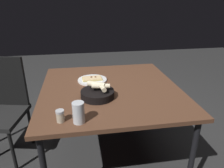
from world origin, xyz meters
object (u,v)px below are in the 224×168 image
(dining_table, at_px, (111,93))
(bread_basket, at_px, (98,93))
(chair_near, at_px, (1,103))
(pepper_shaker, at_px, (60,117))
(pizza_plate, at_px, (92,80))
(beer_glass, at_px, (79,114))

(dining_table, xyz_separation_m, bread_basket, (0.16, -0.12, 0.09))
(dining_table, bearing_deg, bread_basket, -36.68)
(chair_near, bearing_deg, pepper_shaker, 39.11)
(dining_table, bearing_deg, pepper_shaker, -39.85)
(pepper_shaker, bearing_deg, bread_basket, 138.47)
(dining_table, distance_m, pepper_shaker, 0.59)
(pizza_plate, relative_size, pepper_shaker, 3.36)
(dining_table, distance_m, beer_glass, 0.56)
(dining_table, height_order, chair_near, chair_near)
(bread_basket, height_order, chair_near, chair_near)
(pepper_shaker, height_order, chair_near, chair_near)
(chair_near, bearing_deg, bread_basket, 61.88)
(chair_near, bearing_deg, dining_table, 73.18)
(dining_table, relative_size, pepper_shaker, 15.09)
(pizza_plate, bearing_deg, pepper_shaker, -20.90)
(beer_glass, xyz_separation_m, chair_near, (-0.77, -0.72, -0.27))
(beer_glass, height_order, pepper_shaker, beer_glass)
(pizza_plate, relative_size, chair_near, 0.27)
(dining_table, distance_m, pizza_plate, 0.23)
(pizza_plate, height_order, chair_near, chair_near)
(pizza_plate, distance_m, pepper_shaker, 0.67)
(dining_table, relative_size, chair_near, 1.23)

